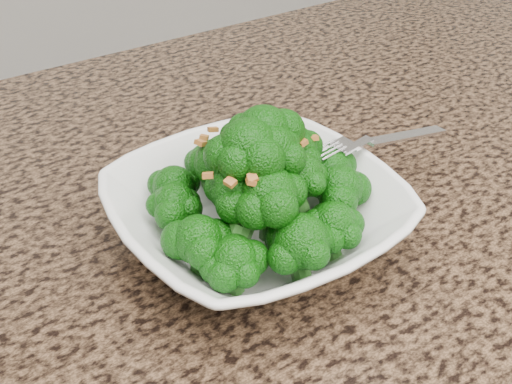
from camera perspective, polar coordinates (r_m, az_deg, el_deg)
granite_counter at (r=0.45m, az=-0.48°, el=-15.43°), size 1.64×1.04×0.03m
bowl at (r=0.51m, az=-0.00°, el=-2.12°), size 0.22×0.22×0.05m
broccoli_pile at (r=0.47m, az=-0.00°, el=4.08°), size 0.19×0.19×0.07m
garlic_topping at (r=0.45m, az=-0.00°, el=8.41°), size 0.12×0.12×0.01m
fork at (r=0.54m, az=9.64°, el=4.38°), size 0.17×0.04×0.01m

